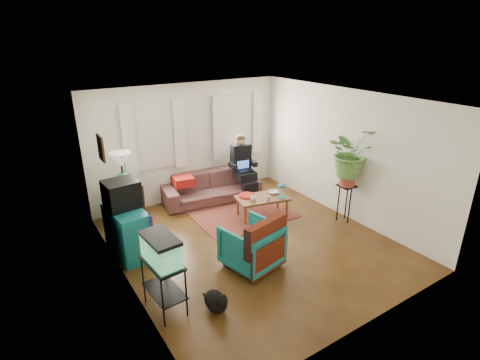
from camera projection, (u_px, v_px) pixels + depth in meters
floor at (252, 243)px, 6.84m from camera, size 4.50×5.00×0.01m
ceiling at (254, 99)px, 5.88m from camera, size 4.50×5.00×0.01m
wall_back at (189, 142)px, 8.31m from camera, size 4.50×0.01×2.60m
wall_front at (373, 240)px, 4.41m from camera, size 4.50×0.01×2.60m
wall_left at (121, 208)px, 5.23m from camera, size 0.01×5.00×2.60m
wall_right at (345, 154)px, 7.50m from camera, size 0.01×5.00×2.60m
window_left at (154, 137)px, 7.80m from camera, size 1.08×0.04×1.38m
window_right at (237, 125)px, 8.84m from camera, size 1.08×0.04×1.38m
curtains_left at (155, 138)px, 7.74m from camera, size 1.36×0.06×1.50m
curtains_right at (238, 125)px, 8.77m from camera, size 1.36×0.06×1.50m
picture_frame at (101, 148)px, 5.67m from camera, size 0.04×0.32×0.40m
area_rug at (241, 213)px, 7.94m from camera, size 2.02×1.63×0.01m
sofa at (211, 183)px, 8.43m from camera, size 2.29×1.18×0.85m
seated_person at (243, 168)px, 8.64m from camera, size 0.64×0.75×1.30m
side_table at (126, 205)px, 7.45m from camera, size 0.65×0.65×0.77m
table_lamp at (122, 171)px, 7.18m from camera, size 0.49×0.49×0.71m
dresser at (127, 232)px, 6.34m from camera, size 0.57×1.00×0.87m
crt_tv at (122, 194)px, 6.18m from camera, size 0.57×0.53×0.46m
aquarium_stand at (164, 286)px, 5.07m from camera, size 0.43×0.71×0.76m
aquarium at (161, 249)px, 4.86m from camera, size 0.39×0.64×0.40m
black_cat at (216, 299)px, 5.12m from camera, size 0.28×0.43×0.36m
armchair at (251, 243)px, 6.03m from camera, size 0.95×0.91×0.83m
serape_throw at (267, 241)px, 5.76m from camera, size 0.85×0.36×0.68m
coffee_table at (262, 207)px, 7.75m from camera, size 1.15×0.80×0.44m
cup_a at (253, 198)px, 7.49m from camera, size 0.14×0.14×0.09m
cup_b at (268, 198)px, 7.52m from camera, size 0.11×0.11×0.09m
bowl at (273, 192)px, 7.83m from camera, size 0.25×0.25×0.05m
snack_tray at (247, 195)px, 7.70m from camera, size 0.39×0.39×0.04m
birdcage at (282, 190)px, 7.60m from camera, size 0.21×0.21×0.31m
plant_stand at (345, 203)px, 7.51m from camera, size 0.34×0.34×0.78m
potted_plant at (350, 160)px, 7.16m from camera, size 0.92×0.80×0.98m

